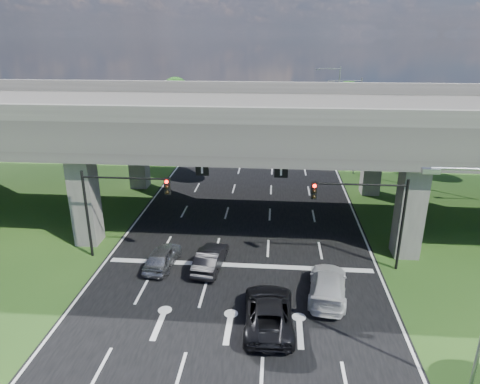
# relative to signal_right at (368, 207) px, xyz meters

# --- Properties ---
(ground) EXTENTS (160.00, 160.00, 0.00)m
(ground) POSITION_rel_signal_right_xyz_m (-7.82, -3.94, -4.19)
(ground) COLOR #1F4215
(ground) RESTS_ON ground
(road) EXTENTS (18.00, 120.00, 0.03)m
(road) POSITION_rel_signal_right_xyz_m (-7.82, 6.06, -4.17)
(road) COLOR black
(road) RESTS_ON ground
(overpass) EXTENTS (80.00, 15.00, 10.00)m
(overpass) POSITION_rel_signal_right_xyz_m (-7.82, 8.06, 3.73)
(overpass) COLOR #33312F
(overpass) RESTS_ON ground
(warehouse) EXTENTS (20.00, 10.00, 4.00)m
(warehouse) POSITION_rel_signal_right_xyz_m (-33.82, 31.06, -2.19)
(warehouse) COLOR #9E9E99
(warehouse) RESTS_ON ground
(signal_right) EXTENTS (5.76, 0.54, 6.00)m
(signal_right) POSITION_rel_signal_right_xyz_m (0.00, 0.00, 0.00)
(signal_right) COLOR black
(signal_right) RESTS_ON ground
(signal_left) EXTENTS (5.76, 0.54, 6.00)m
(signal_left) POSITION_rel_signal_right_xyz_m (-15.65, 0.00, 0.00)
(signal_left) COLOR black
(signal_left) RESTS_ON ground
(streetlight_far) EXTENTS (3.38, 0.25, 10.00)m
(streetlight_far) POSITION_rel_signal_right_xyz_m (2.27, 20.06, 1.66)
(streetlight_far) COLOR gray
(streetlight_far) RESTS_ON ground
(streetlight_beyond) EXTENTS (3.38, 0.25, 10.00)m
(streetlight_beyond) POSITION_rel_signal_right_xyz_m (2.27, 36.06, 1.66)
(streetlight_beyond) COLOR gray
(streetlight_beyond) RESTS_ON ground
(tree_left_near) EXTENTS (4.50, 4.50, 7.80)m
(tree_left_near) POSITION_rel_signal_right_xyz_m (-21.78, 22.06, 0.63)
(tree_left_near) COLOR black
(tree_left_near) RESTS_ON ground
(tree_left_mid) EXTENTS (3.91, 3.90, 6.76)m
(tree_left_mid) POSITION_rel_signal_right_xyz_m (-24.78, 30.06, -0.01)
(tree_left_mid) COLOR black
(tree_left_mid) RESTS_ON ground
(tree_left_far) EXTENTS (4.80, 4.80, 8.32)m
(tree_left_far) POSITION_rel_signal_right_xyz_m (-20.78, 38.06, 0.95)
(tree_left_far) COLOR black
(tree_left_far) RESTS_ON ground
(tree_right_near) EXTENTS (4.20, 4.20, 7.28)m
(tree_right_near) POSITION_rel_signal_right_xyz_m (5.22, 24.06, 0.31)
(tree_right_near) COLOR black
(tree_right_near) RESTS_ON ground
(tree_right_mid) EXTENTS (3.91, 3.90, 6.76)m
(tree_right_mid) POSITION_rel_signal_right_xyz_m (8.22, 32.06, -0.01)
(tree_right_mid) COLOR black
(tree_right_mid) RESTS_ON ground
(tree_right_far) EXTENTS (4.50, 4.50, 7.80)m
(tree_right_far) POSITION_rel_signal_right_xyz_m (4.22, 40.06, 0.63)
(tree_right_far) COLOR black
(tree_right_far) RESTS_ON ground
(car_silver) EXTENTS (1.95, 4.07, 1.34)m
(car_silver) POSITION_rel_signal_right_xyz_m (-12.70, -0.94, -3.49)
(car_silver) COLOR #93949A
(car_silver) RESTS_ON road
(car_dark) EXTENTS (1.89, 4.31, 1.38)m
(car_dark) POSITION_rel_signal_right_xyz_m (-9.62, -0.94, -3.47)
(car_dark) COLOR black
(car_dark) RESTS_ON road
(car_white) EXTENTS (2.66, 5.26, 1.46)m
(car_white) POSITION_rel_signal_right_xyz_m (-2.55, -3.45, -3.43)
(car_white) COLOR #BBBBBB
(car_white) RESTS_ON road
(car_trailing) EXTENTS (2.62, 5.41, 1.48)m
(car_trailing) POSITION_rel_signal_right_xyz_m (-5.81, -6.24, -3.41)
(car_trailing) COLOR black
(car_trailing) RESTS_ON road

